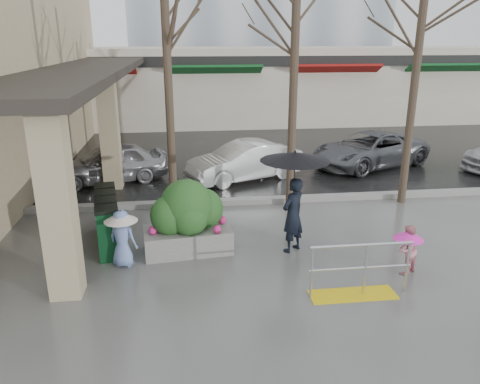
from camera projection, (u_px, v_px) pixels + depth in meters
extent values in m
plane|color=#51514F|center=(271.00, 269.00, 9.59)|extent=(120.00, 120.00, 0.00)
cube|color=black|center=(208.00, 111.00, 30.31)|extent=(120.00, 36.00, 0.01)
cube|color=gray|center=(245.00, 201.00, 13.33)|extent=(120.00, 0.30, 0.15)
cube|color=#2D2823|center=(85.00, 66.00, 15.42)|extent=(2.80, 18.00, 0.25)
cube|color=tan|center=(57.00, 205.00, 8.11)|extent=(0.55, 0.55, 3.50)
cube|color=tan|center=(110.00, 133.00, 14.23)|extent=(0.55, 0.55, 3.50)
cube|color=beige|center=(247.00, 85.00, 26.15)|extent=(34.00, 6.00, 4.00)
cube|color=maroon|center=(89.00, 74.00, 22.21)|extent=(4.50, 1.68, 0.87)
cube|color=#0F4C1E|center=(215.00, 73.00, 22.92)|extent=(4.50, 1.68, 0.87)
cube|color=maroon|center=(333.00, 72.00, 23.62)|extent=(4.50, 1.68, 0.87)
cube|color=#0F4C1E|center=(445.00, 71.00, 24.32)|extent=(4.50, 1.68, 0.87)
cube|color=black|center=(255.00, 61.00, 22.98)|extent=(34.00, 0.35, 0.50)
cube|color=yellow|center=(353.00, 294.00, 8.60)|extent=(1.60, 0.50, 0.02)
cylinder|color=silver|center=(312.00, 273.00, 8.36)|extent=(0.05, 0.05, 1.00)
cylinder|color=silver|center=(365.00, 270.00, 8.47)|extent=(0.05, 0.05, 1.00)
cylinder|color=silver|center=(407.00, 267.00, 8.57)|extent=(0.05, 0.05, 1.00)
cylinder|color=silver|center=(362.00, 245.00, 8.31)|extent=(1.90, 0.06, 0.06)
cylinder|color=silver|center=(360.00, 268.00, 8.45)|extent=(1.90, 0.04, 0.04)
cylinder|color=#382B21|center=(168.00, 84.00, 11.68)|extent=(0.22, 0.22, 6.80)
cylinder|color=#382B21|center=(294.00, 79.00, 12.02)|extent=(0.22, 0.22, 7.00)
cylinder|color=#382B21|center=(414.00, 87.00, 12.48)|extent=(0.22, 0.22, 6.50)
imported|color=black|center=(293.00, 215.00, 10.15)|extent=(0.73, 0.69, 1.68)
cylinder|color=black|center=(294.00, 177.00, 9.88)|extent=(0.02, 0.02, 1.06)
cone|color=black|center=(295.00, 157.00, 9.74)|extent=(1.48, 1.48, 0.18)
sphere|color=black|center=(295.00, 151.00, 9.71)|extent=(0.05, 0.05, 0.05)
imported|color=pink|center=(407.00, 249.00, 9.27)|extent=(0.63, 0.60, 1.02)
cylinder|color=black|center=(408.00, 241.00, 9.22)|extent=(0.02, 0.02, 0.44)
cone|color=#FF28C5|center=(409.00, 235.00, 9.17)|extent=(0.60, 0.60, 0.18)
sphere|color=black|center=(409.00, 230.00, 9.14)|extent=(0.05, 0.05, 0.05)
imported|color=#718AC8|center=(122.00, 238.00, 9.55)|extent=(0.70, 0.59, 1.21)
cylinder|color=black|center=(121.00, 226.00, 9.46)|extent=(0.02, 0.02, 0.56)
cone|color=silver|center=(121.00, 217.00, 9.40)|extent=(0.68, 0.68, 0.18)
sphere|color=black|center=(120.00, 212.00, 9.37)|extent=(0.05, 0.05, 0.05)
cube|color=slate|center=(188.00, 240.00, 10.31)|extent=(1.98, 1.14, 0.52)
ellipsoid|color=#15441C|center=(187.00, 207.00, 10.07)|extent=(1.15, 1.04, 1.21)
sphere|color=#15441C|center=(170.00, 215.00, 9.97)|extent=(0.83, 0.83, 0.83)
sphere|color=#15441C|center=(203.00, 209.00, 10.30)|extent=(0.88, 0.88, 0.88)
cube|color=#0E3D1E|center=(109.00, 235.00, 9.86)|extent=(0.51, 0.51, 1.08)
cube|color=black|center=(106.00, 209.00, 9.67)|extent=(0.54, 0.54, 0.08)
cube|color=black|center=(108.00, 226.00, 10.35)|extent=(0.51, 0.51, 1.08)
cube|color=black|center=(106.00, 201.00, 10.16)|extent=(0.54, 0.54, 0.08)
cube|color=#0D3D21|center=(107.00, 217.00, 10.84)|extent=(0.51, 0.51, 1.08)
cube|color=black|center=(105.00, 193.00, 10.66)|extent=(0.54, 0.54, 0.08)
cube|color=black|center=(107.00, 210.00, 11.33)|extent=(0.51, 0.51, 1.08)
cube|color=black|center=(104.00, 186.00, 11.15)|extent=(0.54, 0.54, 0.08)
imported|color=#9F9FA3|center=(109.00, 163.00, 15.16)|extent=(3.97, 2.52, 1.26)
imported|color=silver|center=(244.00, 161.00, 15.39)|extent=(4.04, 2.70, 1.26)
imported|color=slate|center=(369.00, 149.00, 17.03)|extent=(4.99, 3.75, 1.26)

